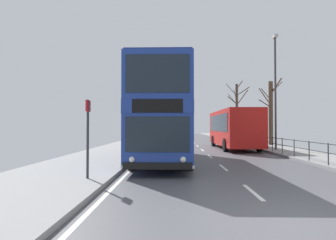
{
  "coord_description": "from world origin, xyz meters",
  "views": [
    {
      "loc": [
        -2.16,
        -5.55,
        1.8
      ],
      "look_at": [
        -2.44,
        8.05,
        2.1
      ],
      "focal_mm": 31.44,
      "sensor_mm": 36.0,
      "label": 1
    }
  ],
  "objects_px": {
    "double_decker_bus_main": "(164,115)",
    "street_lamp_far_side": "(275,84)",
    "bus_stop_sign_near": "(88,130)",
    "bare_tree_far_01": "(237,109)",
    "background_bus_far_lane": "(233,128)",
    "bare_tree_far_00": "(271,111)"
  },
  "relations": [
    {
      "from": "background_bus_far_lane",
      "to": "bare_tree_far_00",
      "type": "xyz_separation_m",
      "value": [
        3.94,
        2.62,
        1.49
      ]
    },
    {
      "from": "bare_tree_far_01",
      "to": "street_lamp_far_side",
      "type": "bearing_deg",
      "value": -91.8
    },
    {
      "from": "bus_stop_sign_near",
      "to": "bare_tree_far_01",
      "type": "xyz_separation_m",
      "value": [
        10.51,
        26.78,
        2.21
      ]
    },
    {
      "from": "double_decker_bus_main",
      "to": "street_lamp_far_side",
      "type": "xyz_separation_m",
      "value": [
        7.81,
        5.97,
        2.49
      ]
    },
    {
      "from": "bare_tree_far_01",
      "to": "double_decker_bus_main",
      "type": "bearing_deg",
      "value": -111.5
    },
    {
      "from": "double_decker_bus_main",
      "to": "background_bus_far_lane",
      "type": "xyz_separation_m",
      "value": [
        5.36,
        8.93,
        -0.71
      ]
    },
    {
      "from": "background_bus_far_lane",
      "to": "bare_tree_far_01",
      "type": "bearing_deg",
      "value": 76.42
    },
    {
      "from": "bare_tree_far_00",
      "to": "bare_tree_far_01",
      "type": "relative_size",
      "value": 0.79
    },
    {
      "from": "background_bus_far_lane",
      "to": "street_lamp_far_side",
      "type": "bearing_deg",
      "value": -50.45
    },
    {
      "from": "double_decker_bus_main",
      "to": "bare_tree_far_01",
      "type": "height_order",
      "value": "bare_tree_far_01"
    },
    {
      "from": "street_lamp_far_side",
      "to": "bare_tree_far_01",
      "type": "relative_size",
      "value": 1.1
    },
    {
      "from": "bare_tree_far_01",
      "to": "background_bus_far_lane",
      "type": "bearing_deg",
      "value": -103.58
    },
    {
      "from": "street_lamp_far_side",
      "to": "bare_tree_far_00",
      "type": "xyz_separation_m",
      "value": [
        1.49,
        5.58,
        -1.71
      ]
    },
    {
      "from": "double_decker_bus_main",
      "to": "bare_tree_far_00",
      "type": "distance_m",
      "value": 14.85
    },
    {
      "from": "double_decker_bus_main",
      "to": "bare_tree_far_00",
      "type": "xyz_separation_m",
      "value": [
        9.3,
        11.56,
        0.78
      ]
    },
    {
      "from": "background_bus_far_lane",
      "to": "street_lamp_far_side",
      "type": "relative_size",
      "value": 1.19
    },
    {
      "from": "background_bus_far_lane",
      "to": "bare_tree_far_00",
      "type": "distance_m",
      "value": 4.96
    },
    {
      "from": "street_lamp_far_side",
      "to": "bare_tree_far_00",
      "type": "distance_m",
      "value": 6.03
    },
    {
      "from": "bus_stop_sign_near",
      "to": "double_decker_bus_main",
      "type": "bearing_deg",
      "value": 68.85
    },
    {
      "from": "bus_stop_sign_near",
      "to": "bare_tree_far_01",
      "type": "relative_size",
      "value": 0.34
    },
    {
      "from": "bus_stop_sign_near",
      "to": "street_lamp_far_side",
      "type": "distance_m",
      "value": 15.77
    },
    {
      "from": "bus_stop_sign_near",
      "to": "bare_tree_far_01",
      "type": "height_order",
      "value": "bare_tree_far_01"
    }
  ]
}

